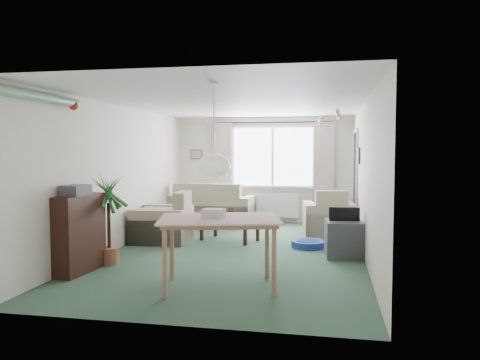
% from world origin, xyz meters
% --- Properties ---
extents(ground, '(6.50, 6.50, 0.00)m').
position_xyz_m(ground, '(0.00, 0.00, 0.00)').
color(ground, '#2E4D37').
extents(window, '(1.80, 0.03, 1.30)m').
position_xyz_m(window, '(0.20, 3.23, 1.50)').
color(window, white).
extents(curtain_rod, '(2.60, 0.03, 0.03)m').
position_xyz_m(curtain_rod, '(0.20, 3.15, 2.27)').
color(curtain_rod, black).
extents(curtain_left, '(0.45, 0.08, 2.00)m').
position_xyz_m(curtain_left, '(-0.95, 3.13, 1.27)').
color(curtain_left, beige).
extents(curtain_right, '(0.45, 0.08, 2.00)m').
position_xyz_m(curtain_right, '(1.35, 3.13, 1.27)').
color(curtain_right, beige).
extents(radiator, '(1.20, 0.10, 0.55)m').
position_xyz_m(radiator, '(0.20, 3.19, 0.40)').
color(radiator, white).
extents(doorway, '(0.03, 0.95, 2.00)m').
position_xyz_m(doorway, '(1.99, 2.20, 1.00)').
color(doorway, black).
extents(pendant_lamp, '(0.36, 0.36, 0.36)m').
position_xyz_m(pendant_lamp, '(0.20, -2.30, 1.48)').
color(pendant_lamp, white).
extents(tinsel_garland, '(1.60, 1.60, 0.12)m').
position_xyz_m(tinsel_garland, '(-1.92, -2.30, 2.28)').
color(tinsel_garland, '#196626').
extents(bauble_cluster_a, '(0.20, 0.20, 0.20)m').
position_xyz_m(bauble_cluster_a, '(1.30, 0.90, 2.22)').
color(bauble_cluster_a, silver).
extents(bauble_cluster_b, '(0.20, 0.20, 0.20)m').
position_xyz_m(bauble_cluster_b, '(1.60, -0.30, 2.22)').
color(bauble_cluster_b, silver).
extents(wall_picture_back, '(0.28, 0.03, 0.22)m').
position_xyz_m(wall_picture_back, '(-1.60, 3.23, 1.55)').
color(wall_picture_back, brown).
extents(wall_picture_right, '(0.03, 0.24, 0.30)m').
position_xyz_m(wall_picture_right, '(1.98, 1.20, 1.55)').
color(wall_picture_right, brown).
extents(sofa, '(1.90, 1.07, 0.93)m').
position_xyz_m(sofa, '(-1.10, 2.75, 0.46)').
color(sofa, '#C4B894').
rests_on(sofa, ground).
extents(armchair_corner, '(1.08, 1.04, 0.88)m').
position_xyz_m(armchair_corner, '(1.48, 2.03, 0.44)').
color(armchair_corner, beige).
rests_on(armchair_corner, ground).
extents(armchair_left, '(1.02, 1.07, 0.90)m').
position_xyz_m(armchair_left, '(-1.50, 0.63, 0.45)').
color(armchair_left, tan).
rests_on(armchair_left, ground).
extents(coffee_table, '(1.14, 0.87, 0.46)m').
position_xyz_m(coffee_table, '(-0.31, 0.90, 0.23)').
color(coffee_table, black).
rests_on(coffee_table, ground).
extents(photo_frame, '(0.12, 0.04, 0.16)m').
position_xyz_m(photo_frame, '(-0.27, 0.85, 0.54)').
color(photo_frame, brown).
rests_on(photo_frame, coffee_table).
extents(bookshelf, '(0.35, 0.88, 1.05)m').
position_xyz_m(bookshelf, '(-1.84, -1.63, 0.53)').
color(bookshelf, black).
rests_on(bookshelf, ground).
extents(hifi_box, '(0.31, 0.37, 0.14)m').
position_xyz_m(hifi_box, '(-1.82, -1.74, 1.12)').
color(hifi_box, '#3F3E43').
rests_on(hifi_box, bookshelf).
extents(houseplant, '(0.63, 0.63, 1.30)m').
position_xyz_m(houseplant, '(-1.65, -1.15, 0.65)').
color(houseplant, '#1C5320').
rests_on(houseplant, ground).
extents(dining_table, '(1.48, 1.16, 0.82)m').
position_xyz_m(dining_table, '(0.18, -1.97, 0.41)').
color(dining_table, tan).
rests_on(dining_table, ground).
extents(gift_box, '(0.27, 0.22, 0.12)m').
position_xyz_m(gift_box, '(0.10, -1.93, 0.88)').
color(gift_box, silver).
rests_on(gift_box, dining_table).
extents(tv_cube, '(0.61, 0.66, 0.56)m').
position_xyz_m(tv_cube, '(1.70, -0.01, 0.28)').
color(tv_cube, '#303034').
rests_on(tv_cube, ground).
extents(pet_bed, '(0.64, 0.64, 0.11)m').
position_xyz_m(pet_bed, '(1.12, 0.57, 0.06)').
color(pet_bed, navy).
rests_on(pet_bed, ground).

